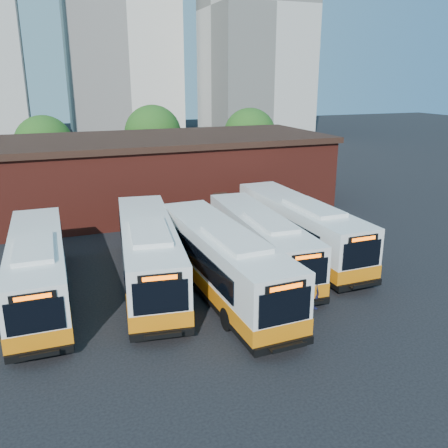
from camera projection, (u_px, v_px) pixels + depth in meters
name	position (u px, v px, depth m)	size (l,w,h in m)	color
ground	(256.00, 296.00, 25.62)	(220.00, 220.00, 0.00)	black
bus_farwest	(38.00, 271.00, 24.79)	(2.86, 13.19, 3.58)	white
bus_west	(149.00, 255.00, 26.72)	(4.56, 14.09, 3.78)	white
bus_midwest	(222.00, 264.00, 25.51)	(3.43, 14.05, 3.80)	white
bus_mideast	(260.00, 243.00, 29.12)	(3.23, 12.98, 3.51)	white
bus_east	(299.00, 229.00, 31.36)	(3.09, 13.85, 3.76)	white
transit_worker	(316.00, 291.00, 24.11)	(0.69, 0.45, 1.89)	black
depot_building	(166.00, 171.00, 42.55)	(28.60, 12.60, 6.40)	maroon
tree_west	(44.00, 144.00, 49.52)	(6.00, 6.00, 7.65)	#382314
tree_mid	(153.00, 134.00, 55.20)	(6.56, 6.56, 8.36)	#382314
tree_east	(250.00, 135.00, 56.28)	(6.24, 6.24, 7.96)	#382314
tower_right	(256.00, 5.00, 89.30)	(18.00, 18.00, 49.20)	beige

